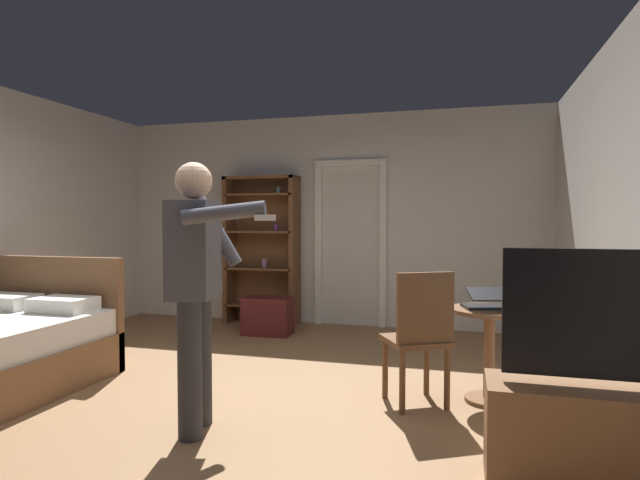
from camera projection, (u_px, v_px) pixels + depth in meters
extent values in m
plane|color=olive|center=(215.00, 404.00, 3.80)|extent=(6.86, 6.86, 0.00)
cube|color=beige|center=(326.00, 220.00, 6.81)|extent=(5.82, 0.12, 2.72)
cube|color=white|center=(319.00, 246.00, 6.77)|extent=(0.08, 0.08, 2.05)
cube|color=white|center=(383.00, 247.00, 6.54)|extent=(0.08, 0.08, 2.05)
cube|color=white|center=(351.00, 163.00, 6.61)|extent=(0.93, 0.08, 0.08)
cube|color=brown|center=(57.00, 311.00, 4.79)|extent=(1.39, 0.08, 1.02)
cube|color=white|center=(7.00, 301.00, 4.61)|extent=(0.50, 0.34, 0.12)
cube|color=white|center=(63.00, 304.00, 4.45)|extent=(0.50, 0.34, 0.12)
cube|color=brown|center=(229.00, 250.00, 6.92)|extent=(0.06, 0.32, 1.93)
cube|color=brown|center=(295.00, 251.00, 6.67)|extent=(0.06, 0.32, 1.93)
cube|color=brown|center=(261.00, 178.00, 6.76)|extent=(0.98, 0.32, 0.04)
cube|color=brown|center=(266.00, 249.00, 6.94)|extent=(0.98, 0.02, 1.93)
cube|color=brown|center=(262.00, 305.00, 6.82)|extent=(0.92, 0.32, 0.03)
cube|color=brown|center=(261.00, 268.00, 6.80)|extent=(0.92, 0.32, 0.03)
cylinder|color=#9D79AD|center=(264.00, 263.00, 6.79)|extent=(0.07, 0.07, 0.11)
cube|color=brown|center=(261.00, 232.00, 6.78)|extent=(0.92, 0.32, 0.03)
cylinder|color=purple|center=(276.00, 228.00, 6.73)|extent=(0.05, 0.05, 0.08)
cube|color=brown|center=(261.00, 195.00, 6.77)|extent=(0.92, 0.32, 0.03)
cylinder|color=#669194|center=(278.00, 190.00, 6.70)|extent=(0.05, 0.05, 0.09)
cube|color=brown|center=(618.00, 443.00, 2.52)|extent=(1.24, 0.40, 0.53)
cube|color=black|center=(622.00, 315.00, 2.48)|extent=(1.09, 0.05, 0.63)
cube|color=#3D8EC7|center=(620.00, 314.00, 2.51)|extent=(1.03, 0.01, 0.57)
cylinder|color=brown|center=(489.00, 357.00, 3.85)|extent=(0.08, 0.08, 0.67)
cylinder|color=brown|center=(489.00, 400.00, 3.86)|extent=(0.35, 0.35, 0.03)
cylinder|color=brown|center=(490.00, 310.00, 3.83)|extent=(0.58, 0.58, 0.03)
cube|color=black|center=(485.00, 307.00, 3.84)|extent=(0.37, 0.30, 0.02)
cube|color=black|center=(491.00, 294.00, 3.72)|extent=(0.36, 0.27, 0.08)
cube|color=navy|center=(491.00, 294.00, 3.72)|extent=(0.32, 0.23, 0.06)
cylinder|color=black|center=(511.00, 295.00, 3.71)|extent=(0.06, 0.06, 0.24)
cylinder|color=black|center=(511.00, 274.00, 3.71)|extent=(0.03, 0.03, 0.06)
cylinder|color=brown|center=(427.00, 366.00, 4.01)|extent=(0.04, 0.04, 0.45)
cylinder|color=brown|center=(385.00, 369.00, 3.93)|extent=(0.04, 0.04, 0.45)
cylinder|color=brown|center=(447.00, 379.00, 3.68)|extent=(0.04, 0.04, 0.45)
cylinder|color=brown|center=(402.00, 382.00, 3.60)|extent=(0.04, 0.04, 0.45)
cube|color=brown|center=(415.00, 341.00, 3.80)|extent=(0.57, 0.57, 0.04)
cube|color=brown|center=(425.00, 308.00, 3.62)|extent=(0.39, 0.24, 0.50)
cylinder|color=#333338|center=(200.00, 359.00, 3.43)|extent=(0.15, 0.15, 0.86)
cylinder|color=#333338|center=(190.00, 369.00, 3.19)|extent=(0.15, 0.15, 0.86)
cube|color=#4C4C56|center=(194.00, 249.00, 3.28)|extent=(0.35, 0.47, 0.61)
sphere|color=#D8AD8C|center=(194.00, 181.00, 3.27)|extent=(0.23, 0.23, 0.23)
cylinder|color=#4C4C56|center=(217.00, 231.00, 3.51)|extent=(0.35, 0.16, 0.49)
cylinder|color=#4C4C56|center=(224.00, 213.00, 3.03)|extent=(0.51, 0.20, 0.15)
cube|color=white|center=(265.00, 218.00, 2.99)|extent=(0.13, 0.06, 0.04)
cube|color=#4C1919|center=(268.00, 316.00, 6.13)|extent=(0.58, 0.35, 0.44)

